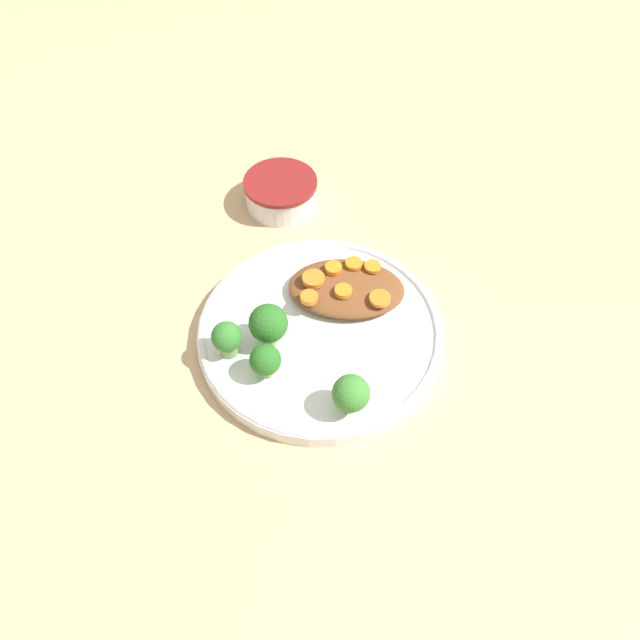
{
  "coord_description": "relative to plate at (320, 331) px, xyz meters",
  "views": [
    {
      "loc": [
        0.03,
        -0.43,
        0.59
      ],
      "look_at": [
        0.0,
        0.0,
        0.03
      ],
      "focal_mm": 35.0,
      "sensor_mm": 36.0,
      "label": 1
    }
  ],
  "objects": [
    {
      "name": "stew_mound",
      "position": [
        0.03,
        0.05,
        0.02
      ],
      "size": [
        0.14,
        0.09,
        0.02
      ],
      "primitive_type": "ellipsoid",
      "color": "brown",
      "rests_on": "plate"
    },
    {
      "name": "carrot_slice_3",
      "position": [
        0.07,
        0.03,
        0.03
      ],
      "size": [
        0.02,
        0.02,
        0.0
      ],
      "primitive_type": "cylinder",
      "color": "orange",
      "rests_on": "stew_mound"
    },
    {
      "name": "broccoli_floret_3",
      "position": [
        -0.05,
        -0.02,
        0.04
      ],
      "size": [
        0.04,
        0.04,
        0.06
      ],
      "color": "#7FA85B",
      "rests_on": "plate"
    },
    {
      "name": "carrot_slice_0",
      "position": [
        0.02,
        0.04,
        0.03
      ],
      "size": [
        0.02,
        0.02,
        0.01
      ],
      "primitive_type": "cylinder",
      "color": "orange",
      "rests_on": "stew_mound"
    },
    {
      "name": "broccoli_floret_0",
      "position": [
        -0.05,
        -0.07,
        0.03
      ],
      "size": [
        0.03,
        0.03,
        0.04
      ],
      "color": "#759E51",
      "rests_on": "plate"
    },
    {
      "name": "carrot_slice_6",
      "position": [
        -0.01,
        0.02,
        0.03
      ],
      "size": [
        0.02,
        0.02,
        0.01
      ],
      "primitive_type": "cylinder",
      "color": "orange",
      "rests_on": "stew_mound"
    },
    {
      "name": "broccoli_floret_2",
      "position": [
        -0.1,
        -0.04,
        0.03
      ],
      "size": [
        0.03,
        0.03,
        0.05
      ],
      "color": "#759E51",
      "rests_on": "plate"
    },
    {
      "name": "carrot_slice_2",
      "position": [
        -0.01,
        0.05,
        0.03
      ],
      "size": [
        0.03,
        0.03,
        0.01
      ],
      "primitive_type": "cylinder",
      "color": "orange",
      "rests_on": "stew_mound"
    },
    {
      "name": "carrot_slice_4",
      "position": [
        0.01,
        0.07,
        0.03
      ],
      "size": [
        0.02,
        0.02,
        0.01
      ],
      "primitive_type": "cylinder",
      "color": "orange",
      "rests_on": "stew_mound"
    },
    {
      "name": "broccoli_floret_1",
      "position": [
        0.04,
        -0.1,
        0.04
      ],
      "size": [
        0.04,
        0.04,
        0.05
      ],
      "color": "#759E51",
      "rests_on": "plate"
    },
    {
      "name": "dip_bowl",
      "position": [
        -0.07,
        0.23,
        0.01
      ],
      "size": [
        0.1,
        0.1,
        0.04
      ],
      "color": "silver",
      "rests_on": "ground_plane"
    },
    {
      "name": "plate",
      "position": [
        0.0,
        0.0,
        0.0
      ],
      "size": [
        0.28,
        0.28,
        0.02
      ],
      "color": "white",
      "rests_on": "ground_plane"
    },
    {
      "name": "ground_plane",
      "position": [
        0.0,
        0.0,
        -0.01
      ],
      "size": [
        4.0,
        4.0,
        0.0
      ],
      "primitive_type": "plane",
      "color": "tan"
    },
    {
      "name": "carrot_slice_1",
      "position": [
        0.06,
        0.08,
        0.03
      ],
      "size": [
        0.02,
        0.02,
        0.0
      ],
      "primitive_type": "cylinder",
      "color": "orange",
      "rests_on": "stew_mound"
    },
    {
      "name": "carrot_slice_5",
      "position": [
        0.03,
        0.08,
        0.03
      ],
      "size": [
        0.02,
        0.02,
        0.0
      ],
      "primitive_type": "cylinder",
      "color": "orange",
      "rests_on": "stew_mound"
    }
  ]
}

